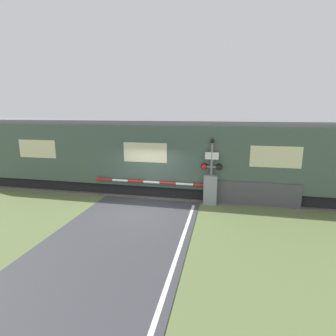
% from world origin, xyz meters
% --- Properties ---
extents(ground_plane, '(80.00, 80.00, 0.00)m').
position_xyz_m(ground_plane, '(0.00, 0.00, 0.00)').
color(ground_plane, '#5B6B3D').
extents(track_bed, '(36.00, 3.20, 0.13)m').
position_xyz_m(track_bed, '(0.00, 3.04, 0.02)').
color(track_bed, '#666056').
rests_on(track_bed, ground_plane).
extents(train, '(21.25, 2.93, 3.75)m').
position_xyz_m(train, '(-0.30, 3.04, 1.92)').
color(train, black).
rests_on(train, ground_plane).
extents(crossing_barrier, '(5.98, 0.44, 1.36)m').
position_xyz_m(crossing_barrier, '(2.38, 1.45, 0.71)').
color(crossing_barrier, gray).
rests_on(crossing_barrier, ground_plane).
extents(signal_post, '(0.96, 0.26, 3.00)m').
position_xyz_m(signal_post, '(2.84, 1.47, 1.71)').
color(signal_post, gray).
rests_on(signal_post, ground_plane).
extents(roadside_fence, '(3.75, 0.06, 1.10)m').
position_xyz_m(roadside_fence, '(4.87, 1.55, 0.55)').
color(roadside_fence, '#4C4C51').
rests_on(roadside_fence, ground_plane).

